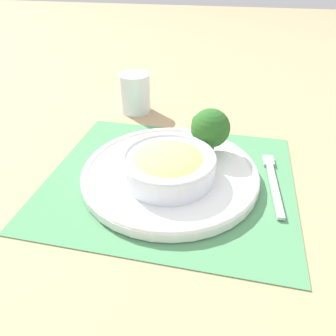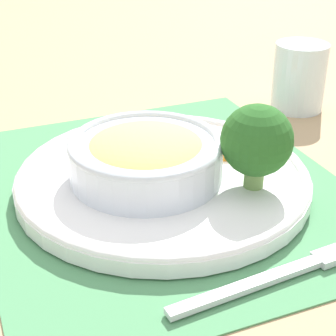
# 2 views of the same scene
# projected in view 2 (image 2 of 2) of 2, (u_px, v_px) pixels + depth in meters

# --- Properties ---
(ground_plane) EXTENTS (4.00, 4.00, 0.00)m
(ground_plane) POSITION_uv_depth(u_px,v_px,m) (163.00, 189.00, 0.63)
(ground_plane) COLOR tan
(placemat) EXTENTS (0.46, 0.41, 0.00)m
(placemat) POSITION_uv_depth(u_px,v_px,m) (163.00, 188.00, 0.62)
(placemat) COLOR #4C8C59
(placemat) RESTS_ON ground_plane
(plate) EXTENTS (0.32, 0.32, 0.02)m
(plate) POSITION_uv_depth(u_px,v_px,m) (163.00, 177.00, 0.62)
(plate) COLOR white
(plate) RESTS_ON placemat
(bowl) EXTENTS (0.17, 0.17, 0.05)m
(bowl) POSITION_uv_depth(u_px,v_px,m) (146.00, 155.00, 0.60)
(bowl) COLOR silver
(bowl) RESTS_ON plate
(broccoli_floret) EXTENTS (0.07, 0.07, 0.09)m
(broccoli_floret) POSITION_uv_depth(u_px,v_px,m) (257.00, 140.00, 0.57)
(broccoli_floret) COLOR #759E51
(broccoli_floret) RESTS_ON plate
(carrot_slice_near) EXTENTS (0.05, 0.05, 0.01)m
(carrot_slice_near) POSITION_uv_depth(u_px,v_px,m) (223.00, 149.00, 0.66)
(carrot_slice_near) COLOR orange
(carrot_slice_near) RESTS_ON plate
(carrot_slice_middle) EXTENTS (0.05, 0.05, 0.01)m
(carrot_slice_middle) POSITION_uv_depth(u_px,v_px,m) (201.00, 141.00, 0.68)
(carrot_slice_middle) COLOR orange
(carrot_slice_middle) RESTS_ON plate
(water_glass) EXTENTS (0.08, 0.08, 0.10)m
(water_glass) POSITION_uv_depth(u_px,v_px,m) (299.00, 80.00, 0.82)
(water_glass) COLOR silver
(water_glass) RESTS_ON ground_plane
(fork) EXTENTS (0.02, 0.18, 0.01)m
(fork) POSITION_uv_depth(u_px,v_px,m) (281.00, 274.00, 0.48)
(fork) COLOR silver
(fork) RESTS_ON placemat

